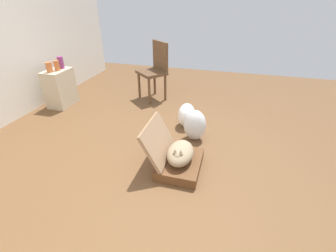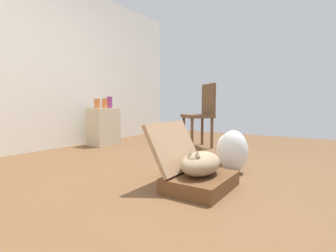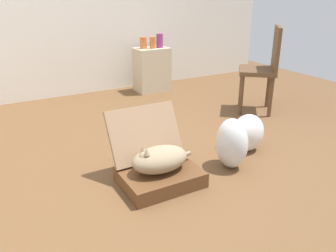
{
  "view_description": "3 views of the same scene",
  "coord_description": "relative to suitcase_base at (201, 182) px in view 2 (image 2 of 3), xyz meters",
  "views": [
    {
      "loc": [
        -2.1,
        -0.92,
        1.72
      ],
      "look_at": [
        0.12,
        -0.31,
        0.41
      ],
      "focal_mm": 25.2,
      "sensor_mm": 36.0,
      "label": 1
    },
    {
      "loc": [
        -1.89,
        -1.38,
        0.69
      ],
      "look_at": [
        0.25,
        0.03,
        0.46
      ],
      "focal_mm": 27.14,
      "sensor_mm": 36.0,
      "label": 2
    },
    {
      "loc": [
        -1.15,
        -2.52,
        1.39
      ],
      "look_at": [
        0.13,
        -0.26,
        0.35
      ],
      "focal_mm": 36.85,
      "sensor_mm": 36.0,
      "label": 3
    }
  ],
  "objects": [
    {
      "name": "wall_back",
      "position": [
        0.07,
        2.76,
        1.24
      ],
      "size": [
        6.4,
        0.15,
        2.6
      ],
      "color": "silver",
      "rests_on": "ground"
    },
    {
      "name": "side_table",
      "position": [
        1.13,
        2.35,
        0.25
      ],
      "size": [
        0.47,
        0.32,
        0.62
      ],
      "primitive_type": "cube",
      "color": "beige",
      "rests_on": "ground"
    },
    {
      "name": "vase_short",
      "position": [
        1.25,
        2.32,
        0.65
      ],
      "size": [
        0.09,
        0.09,
        0.19
      ],
      "primitive_type": "cylinder",
      "color": "#8C387A",
      "rests_on": "side_table"
    },
    {
      "name": "plastic_bag_clear",
      "position": [
        0.97,
        0.13,
        0.11
      ],
      "size": [
        0.32,
        0.24,
        0.35
      ],
      "primitive_type": "ellipsoid",
      "color": "white",
      "rests_on": "ground"
    },
    {
      "name": "suitcase_lid",
      "position": [
        0.0,
        0.25,
        0.27
      ],
      "size": [
        0.58,
        0.24,
        0.41
      ],
      "primitive_type": "cube",
      "rotation": [
        1.08,
        0.0,
        0.0
      ],
      "color": "#9B7756",
      "rests_on": "suitcase_base"
    },
    {
      "name": "suitcase_base",
      "position": [
        0.0,
        0.0,
        0.0
      ],
      "size": [
        0.58,
        0.45,
        0.12
      ],
      "primitive_type": "cube",
      "color": "brown",
      "rests_on": "ground"
    },
    {
      "name": "vase_tall",
      "position": [
        1.02,
        2.36,
        0.63
      ],
      "size": [
        0.1,
        0.1,
        0.16
      ],
      "primitive_type": "cylinder",
      "color": "#CC6B38",
      "rests_on": "side_table"
    },
    {
      "name": "chair",
      "position": [
        1.86,
        0.89,
        0.5
      ],
      "size": [
        0.61,
        0.61,
        1.0
      ],
      "rotation": [
        0.0,
        0.0,
        -2.27
      ],
      "color": "brown",
      "rests_on": "ground"
    },
    {
      "name": "ground_plane",
      "position": [
        0.08,
        0.5,
        -0.06
      ],
      "size": [
        7.68,
        7.68,
        0.0
      ],
      "primitive_type": "plane",
      "color": "brown",
      "rests_on": "ground"
    },
    {
      "name": "cat",
      "position": [
        -0.01,
        0.0,
        0.15
      ],
      "size": [
        0.52,
        0.28,
        0.22
      ],
      "color": "#998466",
      "rests_on": "suitcase_base"
    },
    {
      "name": "plastic_bag_white",
      "position": [
        0.64,
        -0.05,
        0.15
      ],
      "size": [
        0.24,
        0.29,
        0.43
      ],
      "primitive_type": "ellipsoid",
      "color": "silver",
      "rests_on": "ground"
    },
    {
      "name": "vase_round",
      "position": [
        1.13,
        2.31,
        0.64
      ],
      "size": [
        0.09,
        0.09,
        0.16
      ],
      "primitive_type": "cylinder",
      "color": "#CC6B38",
      "rests_on": "side_table"
    }
  ]
}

